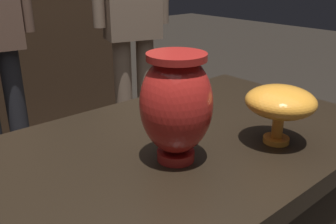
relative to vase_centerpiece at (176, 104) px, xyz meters
The scene contains 3 objects.
vase_centerpiece is the anchor object (origin of this frame).
vase_tall_behind 0.26m from the vase_centerpiece, 21.82° to the right, with size 0.16×0.16×0.14m.
visitor_near_right 1.54m from the vase_centerpiece, 57.47° to the left, with size 0.45×0.26×1.61m.
Camera 1 is at (-0.50, -0.60, 1.19)m, focal length 39.54 mm.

